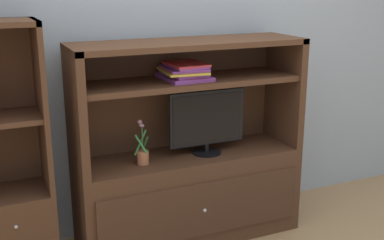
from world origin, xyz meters
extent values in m
cube|color=#9EA8B2|center=(0.00, 0.75, 1.40)|extent=(6.00, 0.10, 2.80)
cube|color=#4C2D1C|center=(0.00, 0.40, 0.30)|extent=(1.52, 0.46, 0.61)
cube|color=#462A19|center=(0.00, 0.16, 0.30)|extent=(1.40, 0.02, 0.36)
sphere|color=silver|center=(0.00, 0.15, 0.30)|extent=(0.02, 0.02, 0.02)
cube|color=#4C2D1C|center=(-0.74, 0.40, 0.99)|extent=(0.05, 0.46, 0.76)
cube|color=#4C2D1C|center=(0.74, 0.40, 0.99)|extent=(0.05, 0.46, 0.76)
cube|color=#4C2D1C|center=(0.00, 0.62, 0.99)|extent=(1.52, 0.02, 0.76)
cube|color=#4C2D1C|center=(0.00, 0.40, 1.35)|extent=(1.52, 0.46, 0.04)
cube|color=#4C2D1C|center=(0.00, 0.40, 1.10)|extent=(1.42, 0.41, 0.04)
cylinder|color=black|center=(0.12, 0.37, 0.61)|extent=(0.19, 0.19, 0.01)
cylinder|color=black|center=(0.12, 0.37, 0.65)|extent=(0.03, 0.03, 0.05)
cube|color=black|center=(0.12, 0.37, 0.86)|extent=(0.53, 0.02, 0.36)
cube|color=black|center=(0.12, 0.35, 0.86)|extent=(0.50, 0.00, 0.33)
cylinder|color=#B26642|center=(-0.34, 0.35, 0.65)|extent=(0.08, 0.08, 0.09)
cylinder|color=#3D6B33|center=(-0.34, 0.35, 0.79)|extent=(0.01, 0.01, 0.19)
cube|color=#2D7A38|center=(-0.32, 0.35, 0.75)|extent=(0.03, 0.13, 0.12)
cube|color=#2D7A38|center=(-0.35, 0.37, 0.75)|extent=(0.10, 0.04, 0.15)
cube|color=#2D7A38|center=(-0.36, 0.33, 0.75)|extent=(0.07, 0.06, 0.12)
sphere|color=#C6729E|center=(-0.34, 0.35, 0.86)|extent=(0.02, 0.02, 0.02)
sphere|color=#C6729E|center=(-0.35, 0.36, 0.88)|extent=(0.03, 0.03, 0.03)
sphere|color=#C6729E|center=(-0.35, 0.35, 0.86)|extent=(0.02, 0.02, 0.02)
cube|color=purple|center=(-0.03, 0.41, 1.13)|extent=(0.29, 0.34, 0.02)
cube|color=purple|center=(-0.03, 0.41, 1.16)|extent=(0.24, 0.32, 0.03)
cube|color=gold|center=(-0.04, 0.40, 1.18)|extent=(0.29, 0.36, 0.01)
cube|color=purple|center=(-0.03, 0.41, 1.19)|extent=(0.27, 0.34, 0.02)
cube|color=purple|center=(-0.02, 0.39, 1.21)|extent=(0.22, 0.28, 0.01)
cube|color=red|center=(-0.02, 0.39, 1.22)|extent=(0.23, 0.29, 0.01)
cube|color=#4C2D1C|center=(-1.14, 0.40, 0.27)|extent=(0.46, 0.38, 0.54)
sphere|color=silver|center=(-1.14, 0.21, 0.40)|extent=(0.02, 0.02, 0.02)
cube|color=#4C2D1C|center=(-0.93, 0.40, 1.03)|extent=(0.03, 0.38, 0.99)
cube|color=#4C2D1C|center=(-1.14, 0.58, 1.03)|extent=(0.46, 0.02, 0.99)
cube|color=#4C2D1C|center=(-1.14, 0.40, 0.99)|extent=(0.40, 0.34, 0.03)
camera|label=1|loc=(-1.25, -2.47, 1.74)|focal=46.27mm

